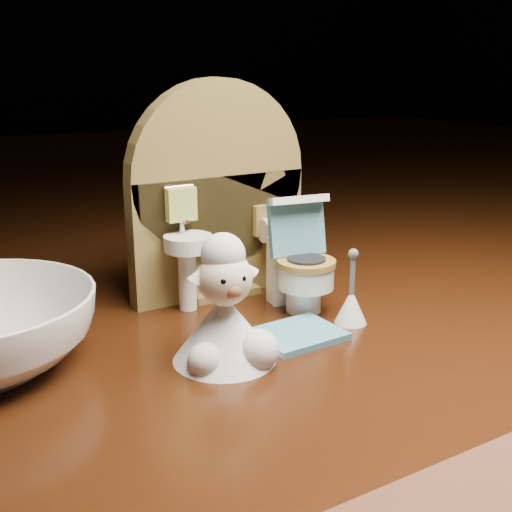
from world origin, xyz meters
The scene contains 5 objects.
backdrop_panel centered at (0.00, 0.06, 0.07)m, with size 0.13×0.05×0.15m.
toy_toilet centered at (0.03, 0.01, 0.03)m, with size 0.04×0.05×0.08m.
bath_mat centered at (0.00, -0.03, 0.00)m, with size 0.05×0.04×0.00m, color teal.
toilet_brush centered at (0.05, -0.03, 0.01)m, with size 0.02×0.02×0.05m.
plush_lamb centered at (-0.05, -0.04, 0.03)m, with size 0.06×0.06×0.08m.
Camera 1 is at (-0.20, -0.33, 0.16)m, focal length 45.00 mm.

